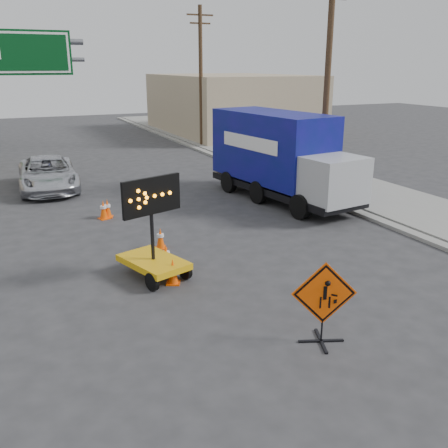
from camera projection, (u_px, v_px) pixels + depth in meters
ground at (282, 335)px, 10.38m from camera, size 100.00×100.00×0.00m
curb_right at (252, 171)px, 26.21m from camera, size 0.40×60.00×0.12m
sidewalk_right at (290, 167)px, 27.12m from camera, size 4.00×60.00×0.15m
building_right_far at (230, 104)px, 40.82m from camera, size 10.00×14.00×4.60m
utility_pole_near at (327, 82)px, 20.79m from camera, size 1.80×0.26×9.00m
utility_pole_far at (201, 76)px, 32.91m from camera, size 1.80×0.26×9.00m
construction_sign at (324, 301)px, 9.84m from camera, size 1.23×0.89×1.74m
arrow_board at (153, 255)px, 13.04m from camera, size 1.67×2.16×2.70m
pickup_truck at (48, 174)px, 22.24m from camera, size 2.69×5.36×1.46m
box_truck at (281, 162)px, 20.29m from camera, size 3.16×7.70×3.54m
cone_a at (173, 271)px, 12.72m from camera, size 0.46×0.46×0.68m
cone_b at (166, 256)px, 13.71m from camera, size 0.39×0.39×0.69m
cone_c at (160, 238)px, 15.17m from camera, size 0.37×0.37×0.66m
cone_d at (103, 210)px, 18.10m from camera, size 0.44×0.44×0.70m
cone_e at (107, 208)px, 18.28m from camera, size 0.44×0.44×0.69m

